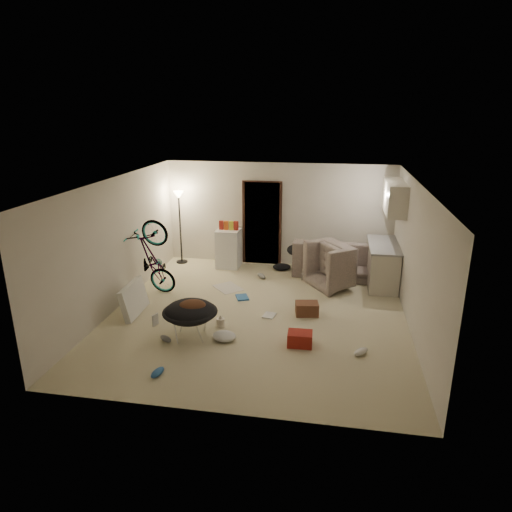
% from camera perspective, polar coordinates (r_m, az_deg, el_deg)
% --- Properties ---
extents(floor, '(5.50, 6.00, 0.02)m').
position_cam_1_polar(floor, '(8.74, 0.22, -7.28)').
color(floor, beige).
rests_on(floor, ground).
extents(ceiling, '(5.50, 6.00, 0.02)m').
position_cam_1_polar(ceiling, '(7.99, 0.24, 9.27)').
color(ceiling, white).
rests_on(ceiling, wall_back).
extents(wall_back, '(5.50, 0.02, 2.50)m').
position_cam_1_polar(wall_back, '(11.16, 2.84, 5.20)').
color(wall_back, beige).
rests_on(wall_back, floor).
extents(wall_front, '(5.50, 0.02, 2.50)m').
position_cam_1_polar(wall_front, '(5.55, -5.08, -8.63)').
color(wall_front, beige).
rests_on(wall_front, floor).
extents(wall_left, '(0.02, 6.00, 2.50)m').
position_cam_1_polar(wall_left, '(9.14, -17.10, 1.49)').
color(wall_left, beige).
rests_on(wall_left, floor).
extents(wall_right, '(0.02, 6.00, 2.50)m').
position_cam_1_polar(wall_right, '(8.30, 19.36, -0.40)').
color(wall_right, beige).
rests_on(wall_right, floor).
extents(doorway, '(0.85, 0.10, 2.04)m').
position_cam_1_polar(doorway, '(11.23, 0.77, 4.10)').
color(doorway, black).
rests_on(doorway, floor).
extents(door_trim, '(0.97, 0.04, 2.10)m').
position_cam_1_polar(door_trim, '(11.20, 0.74, 4.06)').
color(door_trim, '#321A11').
rests_on(door_trim, floor).
extents(floor_lamp, '(0.28, 0.28, 1.81)m').
position_cam_1_polar(floor_lamp, '(11.35, -9.56, 5.49)').
color(floor_lamp, black).
rests_on(floor_lamp, floor).
extents(kitchen_counter, '(0.60, 1.50, 0.88)m').
position_cam_1_polar(kitchen_counter, '(10.39, 15.48, -1.09)').
color(kitchen_counter, beige).
rests_on(kitchen_counter, floor).
extents(counter_top, '(0.64, 1.54, 0.04)m').
position_cam_1_polar(counter_top, '(10.25, 15.69, 1.34)').
color(counter_top, gray).
rests_on(counter_top, kitchen_counter).
extents(kitchen_uppers, '(0.38, 1.40, 0.65)m').
position_cam_1_polar(kitchen_uppers, '(10.02, 16.94, 7.05)').
color(kitchen_uppers, beige).
rests_on(kitchen_uppers, wall_right).
extents(sofa, '(2.13, 0.89, 0.62)m').
position_cam_1_polar(sofa, '(10.80, 10.35, -0.72)').
color(sofa, '#343B34').
rests_on(sofa, floor).
extents(armchair, '(1.40, 1.44, 0.71)m').
position_cam_1_polar(armchair, '(10.21, 10.80, -1.58)').
color(armchair, '#343B34').
rests_on(armchair, floor).
extents(bicycle, '(1.73, 0.90, 0.96)m').
position_cam_1_polar(bicycle, '(9.72, -12.67, -2.21)').
color(bicycle, black).
rests_on(bicycle, floor).
extents(book_asset, '(0.26, 0.22, 0.02)m').
position_cam_1_polar(book_asset, '(8.44, -12.77, -8.61)').
color(book_asset, maroon).
rests_on(book_asset, floor).
extents(mini_fridge, '(0.57, 0.57, 0.93)m').
position_cam_1_polar(mini_fridge, '(11.12, -3.43, 0.97)').
color(mini_fridge, white).
rests_on(mini_fridge, floor).
extents(snack_box_0, '(0.10, 0.07, 0.30)m').
position_cam_1_polar(snack_box_0, '(11.02, -4.35, 3.67)').
color(snack_box_0, maroon).
rests_on(snack_box_0, mini_fridge).
extents(snack_box_1, '(0.10, 0.07, 0.30)m').
position_cam_1_polar(snack_box_1, '(10.99, -3.74, 3.64)').
color(snack_box_1, '#DF5C1B').
rests_on(snack_box_1, mini_fridge).
extents(snack_box_2, '(0.12, 0.10, 0.30)m').
position_cam_1_polar(snack_box_2, '(10.96, -3.13, 3.62)').
color(snack_box_2, yellow).
rests_on(snack_box_2, mini_fridge).
extents(snack_box_3, '(0.11, 0.09, 0.30)m').
position_cam_1_polar(snack_box_3, '(10.94, -2.51, 3.59)').
color(snack_box_3, maroon).
rests_on(snack_box_3, mini_fridge).
extents(saucer_chair, '(0.93, 0.93, 0.66)m').
position_cam_1_polar(saucer_chair, '(7.80, -8.22, -7.49)').
color(saucer_chair, silver).
rests_on(saucer_chair, floor).
extents(hoodie, '(0.58, 0.53, 0.22)m').
position_cam_1_polar(hoodie, '(7.68, -7.99, -6.30)').
color(hoodie, '#4B2A1A').
rests_on(hoodie, saucer_chair).
extents(sofa_drape, '(0.60, 0.51, 0.28)m').
position_cam_1_polar(sofa_drape, '(10.75, 5.36, 0.72)').
color(sofa_drape, black).
rests_on(sofa_drape, sofa).
extents(tv_box, '(0.25, 0.92, 0.61)m').
position_cam_1_polar(tv_box, '(8.92, -15.02, -5.21)').
color(tv_box, silver).
rests_on(tv_box, floor).
extents(drink_case_a, '(0.47, 0.37, 0.24)m').
position_cam_1_polar(drink_case_a, '(8.71, 6.38, -6.56)').
color(drink_case_a, brown).
rests_on(drink_case_a, floor).
extents(drink_case_b, '(0.41, 0.31, 0.23)m').
position_cam_1_polar(drink_case_b, '(7.65, 5.51, -10.26)').
color(drink_case_b, maroon).
rests_on(drink_case_b, floor).
extents(juicer, '(0.15, 0.15, 0.22)m').
position_cam_1_polar(juicer, '(8.26, -4.45, -8.18)').
color(juicer, beige).
rests_on(juicer, floor).
extents(newspaper, '(0.76, 0.77, 0.01)m').
position_cam_1_polar(newspaper, '(9.95, -3.53, -3.98)').
color(newspaper, beige).
rests_on(newspaper, floor).
extents(book_blue, '(0.34, 0.38, 0.03)m').
position_cam_1_polar(book_blue, '(9.42, -1.74, -5.18)').
color(book_blue, '#316AB3').
rests_on(book_blue, floor).
extents(book_white, '(0.25, 0.30, 0.03)m').
position_cam_1_polar(book_white, '(8.64, 1.66, -7.44)').
color(book_white, silver).
rests_on(book_white, floor).
extents(shoe_0, '(0.29, 0.18, 0.10)m').
position_cam_1_polar(shoe_0, '(11.03, 3.46, -1.45)').
color(shoe_0, '#316AB3').
rests_on(shoe_0, floor).
extents(shoe_1, '(0.28, 0.30, 0.11)m').
position_cam_1_polar(shoe_1, '(10.46, 0.68, -2.51)').
color(shoe_1, slate).
rests_on(shoe_1, floor).
extents(shoe_2, '(0.18, 0.30, 0.11)m').
position_cam_1_polar(shoe_2, '(7.02, -12.21, -14.04)').
color(shoe_2, '#316AB3').
rests_on(shoe_2, floor).
extents(shoe_3, '(0.28, 0.23, 0.10)m').
position_cam_1_polar(shoe_3, '(7.90, -11.21, -10.11)').
color(shoe_3, slate).
rests_on(shoe_3, floor).
extents(shoe_4, '(0.29, 0.29, 0.11)m').
position_cam_1_polar(shoe_4, '(7.56, 12.98, -11.56)').
color(shoe_4, white).
rests_on(shoe_4, floor).
extents(clothes_lump_a, '(0.62, 0.54, 0.19)m').
position_cam_1_polar(clothes_lump_a, '(8.79, -8.86, -6.61)').
color(clothes_lump_a, black).
rests_on(clothes_lump_a, floor).
extents(clothes_lump_b, '(0.53, 0.49, 0.13)m').
position_cam_1_polar(clothes_lump_b, '(11.03, 3.23, -1.36)').
color(clothes_lump_b, black).
rests_on(clothes_lump_b, floor).
extents(clothes_lump_c, '(0.50, 0.46, 0.13)m').
position_cam_1_polar(clothes_lump_c, '(7.82, -3.98, -9.95)').
color(clothes_lump_c, silver).
rests_on(clothes_lump_c, floor).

